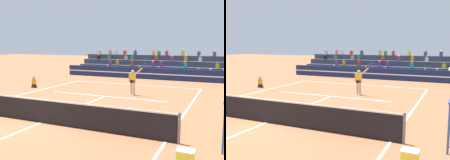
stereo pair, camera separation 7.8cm
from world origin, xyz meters
The scene contains 9 objects.
ground_plane centered at (0.00, 0.00, 0.00)m, with size 120.00×120.00×0.00m, color #AD603D.
court_lines centered at (0.00, 0.00, 0.00)m, with size 11.10×23.90×0.01m.
tennis_net centered at (0.00, 0.00, 0.54)m, with size 12.00×0.10×1.10m.
sponsor_banner_wall centered at (0.00, 15.95, 0.55)m, with size 18.00×0.26×1.10m.
bleacher_stand centered at (0.01, 19.12, 0.84)m, with size 17.50×3.80×2.83m.
ball_kid_courtside centered at (-6.70, 7.30, 0.33)m, with size 0.30×0.36×0.84m.
tennis_player centered at (1.56, 7.55, 0.98)m, with size 1.37×0.35×2.27m.
tennis_ball centered at (-0.41, 7.95, 0.03)m, with size 0.07×0.07×0.07m, color #C6DB33.
equipment_cooler centered at (6.41, -1.55, 0.23)m, with size 0.50×0.38×0.45m.
Camera 2 is at (7.50, -8.82, 3.41)m, focal length 42.00 mm.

